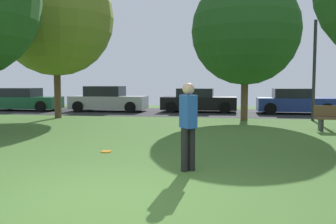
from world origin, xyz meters
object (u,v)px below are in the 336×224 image
Objects in this scene: maple_tree_far at (245,31)px; parked_car_blue at (295,102)px; frisbee_disc at (106,151)px; parked_car_black at (198,101)px; street_lamp_post at (314,71)px; maple_tree_near at (56,18)px; person_thrower at (188,123)px; parked_car_green at (23,100)px; parked_car_silver at (108,100)px.

parked_car_blue is (2.93, 4.16, -3.40)m from maple_tree_far.
parked_car_black is (1.23, 12.86, 0.63)m from frisbee_disc.
maple_tree_near is at bearing -176.95° from street_lamp_post.
parked_car_black is at bearing 142.84° from street_lamp_post.
person_thrower is 18.12m from parked_car_green.
maple_tree_far is 3.79× the size of person_thrower.
street_lamp_post is at bearing 6.18° from maple_tree_far.
person_thrower is at bearing -86.11° from parked_car_black.
maple_tree_far is at bearing -61.38° from parked_car_black.
street_lamp_post is at bearing 3.05° from maple_tree_near.
parked_car_silver is at bearing 2.18° from parked_car_green.
parked_car_green is 10.82m from parked_car_black.
maple_tree_far reaches higher than parked_car_black.
maple_tree_far reaches higher than person_thrower.
maple_tree_near reaches higher than frisbee_disc.
person_thrower reaches higher than parked_car_green.
parked_car_blue reaches higher than frisbee_disc.
person_thrower is 2.88m from frisbee_disc.
street_lamp_post reaches higher than person_thrower.
person_thrower is at bearing -113.89° from street_lamp_post.
person_thrower is 0.39× the size of parked_car_black.
parked_car_black is 1.05× the size of parked_car_blue.
parked_car_green reaches higher than frisbee_disc.
parked_car_blue is at bearing 54.86° from maple_tree_far.
maple_tree_far is at bearing -16.14° from parked_car_green.
frisbee_disc is at bearing -56.89° from maple_tree_near.
parked_car_blue reaches higher than parked_car_green.
street_lamp_post is (5.53, -4.19, 1.61)m from parked_car_black.
maple_tree_near is (-8.93, -0.31, 0.76)m from maple_tree_far.
maple_tree_far is at bearing -125.14° from parked_car_blue.
person_thrower is 0.38× the size of street_lamp_post.
parked_car_black is at bearing 118.62° from maple_tree_far.
person_thrower reaches higher than parked_car_black.
parked_car_black is at bearing 84.54° from frisbee_disc.
parked_car_green is at bearing 163.86° from maple_tree_far.
parked_car_silver is 5.42m from parked_car_black.
maple_tree_far is at bearing -27.19° from parked_car_silver.
maple_tree_near is 1.68× the size of street_lamp_post.
street_lamp_post is (6.76, 8.67, 2.24)m from frisbee_disc.
person_thrower is 6.33× the size of frisbee_disc.
frisbee_disc is at bearing -51.84° from parked_car_green.
street_lamp_post is at bearing 118.88° from person_thrower.
maple_tree_far reaches higher than parked_car_silver.
person_thrower is at bearing -98.50° from maple_tree_far.
parked_car_silver is (-4.17, 12.38, 0.67)m from frisbee_disc.
parked_car_silver is at bearing 161.25° from street_lamp_post.
maple_tree_far is at bearing 1.97° from maple_tree_near.
parked_car_blue reaches higher than parked_car_black.
parked_car_blue is at bearing 0.63° from parked_car_silver.
street_lamp_post is at bearing -18.75° from parked_car_silver.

